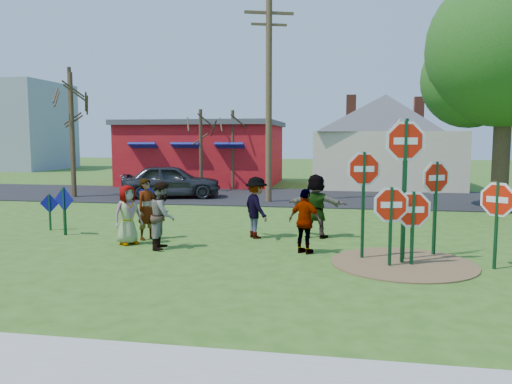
# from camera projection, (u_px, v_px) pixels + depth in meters

# --- Properties ---
(ground) EXTENTS (120.00, 120.00, 0.00)m
(ground) POSITION_uv_depth(u_px,v_px,m) (218.00, 247.00, 12.89)
(ground) COLOR #305518
(ground) RESTS_ON ground
(sidewalk) EXTENTS (22.00, 1.80, 0.08)m
(sidewalk) POSITION_uv_depth(u_px,v_px,m) (66.00, 373.00, 5.83)
(sidewalk) COLOR #9E9E99
(sidewalk) RESTS_ON ground
(road) EXTENTS (120.00, 7.50, 0.04)m
(road) POSITION_uv_depth(u_px,v_px,m) (277.00, 197.00, 24.15)
(road) COLOR black
(road) RESTS_ON ground
(dirt_patch) EXTENTS (3.20, 3.20, 0.03)m
(dirt_patch) POSITION_uv_depth(u_px,v_px,m) (403.00, 263.00, 11.13)
(dirt_patch) COLOR brown
(dirt_patch) RESTS_ON ground
(red_building) EXTENTS (9.40, 7.69, 3.90)m
(red_building) POSITION_uv_depth(u_px,v_px,m) (204.00, 152.00, 31.26)
(red_building) COLOR #A3101B
(red_building) RESTS_ON ground
(cream_house) EXTENTS (9.40, 9.40, 6.50)m
(cream_house) POSITION_uv_depth(u_px,v_px,m) (385.00, 137.00, 29.26)
(cream_house) COLOR beige
(cream_house) RESTS_ON ground
(distant_building) EXTENTS (10.00, 8.00, 8.00)m
(distant_building) POSITION_uv_depth(u_px,v_px,m) (7.00, 126.00, 46.70)
(distant_building) COLOR #8C939E
(distant_building) RESTS_ON ground
(stop_sign_a) EXTENTS (1.03, 0.27, 1.89)m
(stop_sign_a) POSITION_uv_depth(u_px,v_px,m) (391.00, 210.00, 10.76)
(stop_sign_a) COLOR #113E1F
(stop_sign_a) RESTS_ON ground
(stop_sign_b) EXTENTS (1.02, 0.57, 3.39)m
(stop_sign_b) POSITION_uv_depth(u_px,v_px,m) (406.00, 152.00, 11.24)
(stop_sign_b) COLOR #113E1F
(stop_sign_b) RESTS_ON ground
(stop_sign_c) EXTENTS (1.18, 0.28, 3.33)m
(stop_sign_c) POSITION_uv_depth(u_px,v_px,m) (405.00, 158.00, 10.90)
(stop_sign_c) COLOR #113E1F
(stop_sign_c) RESTS_ON ground
(stop_sign_d) EXTENTS (0.90, 0.57, 2.39)m
(stop_sign_d) POSITION_uv_depth(u_px,v_px,m) (436.00, 185.00, 11.77)
(stop_sign_d) COLOR #113E1F
(stop_sign_d) RESTS_ON ground
(stop_sign_e) EXTENTS (1.06, 0.28, 1.79)m
(stop_sign_e) POSITION_uv_depth(u_px,v_px,m) (413.00, 214.00, 10.86)
(stop_sign_e) COLOR #113E1F
(stop_sign_e) RESTS_ON ground
(stop_sign_f) EXTENTS (0.81, 0.64, 2.01)m
(stop_sign_f) POSITION_uv_depth(u_px,v_px,m) (497.00, 205.00, 10.56)
(stop_sign_f) COLOR #113E1F
(stop_sign_f) RESTS_ON ground
(stop_sign_g) EXTENTS (1.04, 0.32, 2.64)m
(stop_sign_g) POSITION_uv_depth(u_px,v_px,m) (364.00, 180.00, 11.43)
(stop_sign_g) COLOR #113E1F
(stop_sign_g) RESTS_ON ground
(blue_diamond_b) EXTENTS (0.70, 0.23, 1.41)m
(blue_diamond_b) POSITION_uv_depth(u_px,v_px,m) (64.00, 205.00, 14.42)
(blue_diamond_b) COLOR #113E1F
(blue_diamond_b) RESTS_ON ground
(blue_diamond_c) EXTENTS (0.59, 0.10, 1.13)m
(blue_diamond_c) POSITION_uv_depth(u_px,v_px,m) (50.00, 208.00, 15.20)
(blue_diamond_c) COLOR #113E1F
(blue_diamond_c) RESTS_ON ground
(blue_diamond_d) EXTENTS (0.56, 0.23, 1.21)m
(blue_diamond_d) POSITION_uv_depth(u_px,v_px,m) (146.00, 197.00, 17.72)
(blue_diamond_d) COLOR #113E1F
(blue_diamond_d) RESTS_ON ground
(person_a) EXTENTS (0.87, 0.91, 1.58)m
(person_a) POSITION_uv_depth(u_px,v_px,m) (128.00, 215.00, 13.15)
(person_a) COLOR #383C89
(person_a) RESTS_ON ground
(person_b) EXTENTS (0.65, 0.74, 1.71)m
(person_b) POSITION_uv_depth(u_px,v_px,m) (147.00, 209.00, 13.79)
(person_b) COLOR #236A5A
(person_b) RESTS_ON ground
(person_c) EXTENTS (0.75, 0.90, 1.71)m
(person_c) POSITION_uv_depth(u_px,v_px,m) (163.00, 215.00, 12.65)
(person_c) COLOR brown
(person_c) RESTS_ON ground
(person_d) EXTENTS (1.16, 1.29, 1.73)m
(person_d) POSITION_uv_depth(u_px,v_px,m) (256.00, 208.00, 14.00)
(person_d) COLOR #333438
(person_d) RESTS_ON ground
(person_e) EXTENTS (1.00, 0.78, 1.58)m
(person_e) POSITION_uv_depth(u_px,v_px,m) (305.00, 221.00, 12.08)
(person_e) COLOR #4A2A50
(person_e) RESTS_ON ground
(person_f) EXTENTS (1.75, 0.84, 1.81)m
(person_f) POSITION_uv_depth(u_px,v_px,m) (316.00, 206.00, 14.05)
(person_f) COLOR #255632
(person_f) RESTS_ON ground
(suv) EXTENTS (4.92, 2.99, 1.57)m
(suv) POSITION_uv_depth(u_px,v_px,m) (171.00, 181.00, 23.50)
(suv) COLOR #333339
(suv) RESTS_ON road
(utility_pole) EXTENTS (2.06, 0.79, 8.73)m
(utility_pole) POSITION_uv_depth(u_px,v_px,m) (269.00, 97.00, 21.60)
(utility_pole) COLOR #4C3823
(utility_pole) RESTS_ON ground
(leafy_tree) EXTENTS (6.32, 5.76, 8.98)m
(leafy_tree) POSITION_uv_depth(u_px,v_px,m) (510.00, 57.00, 18.20)
(leafy_tree) COLOR #382819
(leafy_tree) RESTS_ON ground
(bare_tree_west) EXTENTS (1.80, 1.80, 5.90)m
(bare_tree_west) POSITION_uv_depth(u_px,v_px,m) (72.00, 117.00, 23.46)
(bare_tree_west) COLOR #382819
(bare_tree_west) RESTS_ON ground
(bare_tree_east) EXTENTS (1.80, 1.80, 4.34)m
(bare_tree_east) POSITION_uv_depth(u_px,v_px,m) (201.00, 139.00, 26.07)
(bare_tree_east) COLOR #382819
(bare_tree_east) RESTS_ON ground
(bare_tree_mid) EXTENTS (1.80, 1.80, 6.16)m
(bare_tree_mid) POSITION_uv_depth(u_px,v_px,m) (71.00, 114.00, 23.64)
(bare_tree_mid) COLOR #382819
(bare_tree_mid) RESTS_ON ground
(bare_tree_extra) EXTENTS (1.80, 1.80, 4.37)m
(bare_tree_extra) POSITION_uv_depth(u_px,v_px,m) (233.00, 139.00, 27.34)
(bare_tree_extra) COLOR #382819
(bare_tree_extra) RESTS_ON ground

